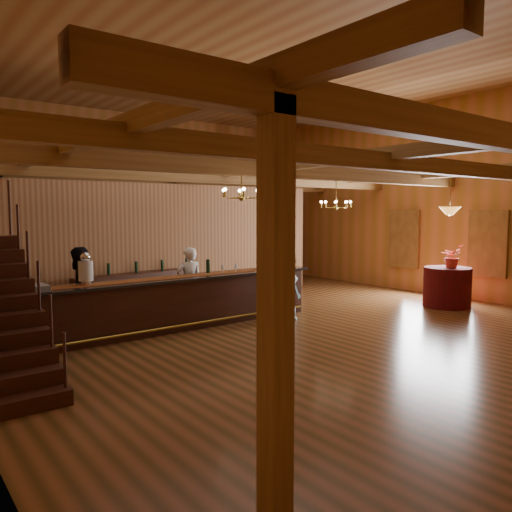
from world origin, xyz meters
TOP-DOWN VIEW (x-y plane):
  - floor at (0.00, 0.00)m, footprint 14.00×14.00m
  - ceiling at (0.00, 0.00)m, footprint 14.00×14.00m
  - wall_back at (0.00, 7.00)m, footprint 12.00×0.10m
  - wall_right at (6.00, 0.00)m, footprint 0.10×14.00m
  - beam_grid at (0.00, 0.51)m, footprint 11.90×13.90m
  - support_posts at (0.00, -0.50)m, footprint 9.20×10.20m
  - partition_wall at (-0.50, 3.50)m, footprint 9.00×0.18m
  - window_right_front at (5.95, -1.60)m, footprint 0.12×1.05m
  - window_right_back at (5.95, 1.00)m, footprint 0.12×1.05m
  - staircase at (-5.45, -0.74)m, footprint 1.00×2.80m
  - backroom_boxes at (-0.29, 5.50)m, footprint 4.10×0.60m
  - tasting_bar at (-1.82, 0.70)m, footprint 6.36×0.92m
  - beverage_dispenser at (-3.80, 0.71)m, footprint 0.26×0.26m
  - glass_rack_tray at (-4.76, 0.60)m, footprint 0.50×0.50m
  - raffle_drum at (1.07, 0.69)m, footprint 0.34×0.24m
  - bar_bottle_0 at (-1.15, 0.83)m, footprint 0.07×0.07m
  - bar_bottle_1 at (-1.14, 0.83)m, footprint 0.07×0.07m
  - backbar_shelf at (-1.79, 3.09)m, footprint 3.22×0.99m
  - round_table at (4.53, -1.34)m, footprint 1.15×1.15m
  - chandelier_left at (-1.20, -0.50)m, footprint 0.80×0.80m
  - chandelier_right at (2.89, 0.94)m, footprint 0.80×0.80m
  - pendant_lamp at (4.53, -1.34)m, footprint 0.52×0.52m
  - bartender at (-1.32, 1.33)m, footprint 0.65×0.49m
  - staff_second at (-3.67, 1.57)m, footprint 1.01×0.92m
  - guest at (0.30, -0.05)m, footprint 0.75×0.51m
  - floor_plant at (2.88, 3.65)m, footprint 0.65×0.54m
  - table_flowers at (4.50, -1.46)m, footprint 0.55×0.49m
  - table_vase at (4.65, -1.31)m, footprint 0.19×0.19m

SIDE VIEW (x-z plane):
  - floor at x=0.00m, z-range 0.00..0.00m
  - backbar_shelf at x=-1.79m, z-range 0.00..0.89m
  - round_table at x=4.53m, z-range 0.00..0.99m
  - backroom_boxes at x=-0.29m, z-range -0.02..1.08m
  - tasting_bar at x=-1.82m, z-range 0.00..1.07m
  - floor_plant at x=2.88m, z-range 0.00..1.14m
  - guest at x=0.30m, z-range 0.00..1.48m
  - bartender at x=-1.32m, z-range 0.00..1.60m
  - staff_second at x=-3.67m, z-range 0.00..1.69m
  - staircase at x=-5.45m, z-range 0.00..2.00m
  - glass_rack_tray at x=-4.76m, z-range 1.06..1.16m
  - table_vase at x=4.65m, z-range 0.99..1.29m
  - bar_bottle_0 at x=-1.15m, z-range 1.06..1.36m
  - bar_bottle_1 at x=-1.14m, z-range 1.06..1.36m
  - raffle_drum at x=1.07m, z-range 1.08..1.38m
  - table_flowers at x=4.50m, z-range 0.99..1.58m
  - beverage_dispenser at x=-3.80m, z-range 1.04..1.64m
  - window_right_front at x=5.95m, z-range 0.67..2.42m
  - window_right_back at x=5.95m, z-range 0.67..2.42m
  - partition_wall at x=-0.50m, z-range 0.00..3.10m
  - support_posts at x=0.00m, z-range 0.00..3.20m
  - pendant_lamp at x=4.53m, z-range 1.95..2.85m
  - chandelier_right at x=2.89m, z-range 2.19..2.97m
  - chandelier_left at x=-1.20m, z-range 2.43..3.05m
  - wall_back at x=0.00m, z-range 0.00..5.50m
  - wall_right at x=6.00m, z-range 0.00..5.50m
  - beam_grid at x=0.00m, z-range 3.05..3.44m
  - ceiling at x=0.00m, z-range 5.50..5.50m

